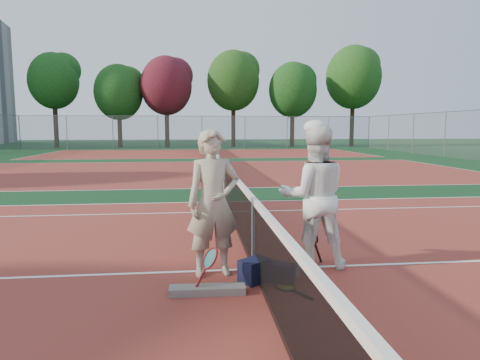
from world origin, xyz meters
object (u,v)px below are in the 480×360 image
(net_main, at_px, (253,234))
(player_a, at_px, (213,203))
(sports_bag_purple, at_px, (281,273))
(water_bottle, at_px, (297,266))
(player_b, at_px, (314,197))
(racket_spare, at_px, (285,287))
(racket_black_held, at_px, (312,245))
(sports_bag_navy, at_px, (255,271))
(racket_red, at_px, (210,270))

(net_main, height_order, player_a, player_a)
(sports_bag_purple, bearing_deg, water_bottle, 37.32)
(player_b, xyz_separation_m, sports_bag_purple, (-0.58, -0.60, -0.88))
(racket_spare, xyz_separation_m, sports_bag_purple, (-0.01, 0.20, 0.11))
(racket_black_held, bearing_deg, player_b, 60.54)
(net_main, relative_size, sports_bag_purple, 36.06)
(racket_black_held, height_order, sports_bag_purple, racket_black_held)
(player_a, distance_m, sports_bag_navy, 1.03)
(sports_bag_purple, relative_size, water_bottle, 1.01)
(net_main, xyz_separation_m, racket_spare, (0.29, -0.74, -0.49))
(racket_black_held, bearing_deg, net_main, -14.50)
(player_a, bearing_deg, racket_black_held, 1.31)
(player_a, bearing_deg, player_b, -1.87)
(sports_bag_navy, bearing_deg, water_bottle, 12.55)
(racket_red, xyz_separation_m, water_bottle, (1.16, 0.39, -0.11))
(player_b, bearing_deg, sports_bag_purple, 50.09)
(player_a, xyz_separation_m, player_b, (1.42, 0.20, 0.03))
(racket_red, bearing_deg, water_bottle, -8.90)
(player_b, distance_m, sports_bag_purple, 1.21)
(racket_spare, bearing_deg, racket_red, 59.98)
(racket_spare, bearing_deg, water_bottle, -61.18)
(player_a, height_order, sports_bag_purple, player_a)
(racket_black_held, relative_size, sports_bag_purple, 1.85)
(net_main, height_order, racket_spare, net_main)
(racket_black_held, xyz_separation_m, water_bottle, (-0.34, -0.49, -0.13))
(water_bottle, bearing_deg, racket_spare, -121.51)
(racket_red, bearing_deg, sports_bag_navy, -3.34)
(racket_red, xyz_separation_m, racket_spare, (0.92, -0.01, -0.25))
(sports_bag_purple, bearing_deg, player_b, 45.76)
(racket_spare, xyz_separation_m, water_bottle, (0.24, 0.39, 0.14))
(net_main, xyz_separation_m, player_a, (-0.56, -0.13, 0.46))
(sports_bag_navy, relative_size, sports_bag_purple, 1.23)
(player_b, distance_m, racket_black_held, 0.73)
(net_main, relative_size, player_a, 5.64)
(player_a, xyz_separation_m, racket_spare, (0.85, -0.60, -0.96))
(net_main, relative_size, racket_spare, 18.30)
(water_bottle, bearing_deg, sports_bag_navy, -167.45)
(racket_black_held, bearing_deg, sports_bag_purple, 25.20)
(racket_spare, bearing_deg, player_b, -65.25)
(racket_spare, distance_m, sports_bag_navy, 0.45)
(racket_black_held, xyz_separation_m, sports_bag_navy, (-0.92, -0.62, -0.13))
(racket_red, height_order, sports_bag_navy, racket_red)
(player_b, xyz_separation_m, racket_red, (-1.49, -0.79, -0.74))
(net_main, relative_size, racket_red, 20.74)
(sports_bag_navy, bearing_deg, player_a, 146.16)
(racket_black_held, bearing_deg, player_a, -12.85)
(racket_red, xyz_separation_m, racket_black_held, (1.50, 0.87, 0.02))
(net_main, height_order, racket_black_held, net_main)
(racket_black_held, bearing_deg, racket_spare, 32.81)
(player_b, xyz_separation_m, racket_spare, (-0.57, -0.80, -0.99))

